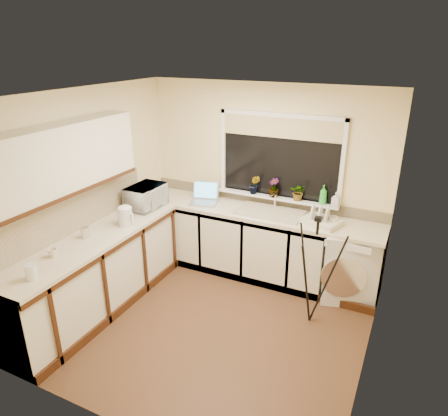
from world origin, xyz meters
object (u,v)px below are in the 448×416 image
at_px(plant_b, 255,185).
at_px(plant_c, 274,188).
at_px(microwave, 146,197).
at_px(plant_d, 299,192).
at_px(soap_bottle_green, 323,195).
at_px(soap_bottle_clear, 336,199).
at_px(cup_back, 333,221).
at_px(steel_jar, 85,233).
at_px(glass_jug, 31,272).
at_px(laptop, 205,197).
at_px(kettle, 125,217).
at_px(dish_rack, 321,222).
at_px(washing_machine, 349,264).
at_px(tripod, 314,271).
at_px(cup_left, 53,253).

distance_m(plant_b, plant_c, 0.26).
relative_size(microwave, plant_c, 2.13).
xyz_separation_m(plant_d, soap_bottle_green, (0.30, 0.02, 0.01)).
bearing_deg(soap_bottle_clear, cup_back, -80.80).
xyz_separation_m(steel_jar, plant_b, (1.28, 1.73, 0.21)).
bearing_deg(glass_jug, soap_bottle_green, 52.74).
bearing_deg(laptop, kettle, -127.22).
bearing_deg(soap_bottle_clear, plant_d, 178.77).
bearing_deg(cup_back, dish_rack, -157.02).
bearing_deg(glass_jug, plant_d, 56.98).
distance_m(glass_jug, soap_bottle_green, 3.30).
bearing_deg(steel_jar, washing_machine, 30.78).
relative_size(laptop, tripod, 0.34).
height_order(steel_jar, soap_bottle_green, soap_bottle_green).
distance_m(plant_c, soap_bottle_green, 0.63).
distance_m(laptop, steel_jar, 1.67).
height_order(steel_jar, plant_d, plant_d).
bearing_deg(plant_b, cup_left, -119.79).
distance_m(kettle, plant_b, 1.69).
relative_size(microwave, cup_back, 4.28).
xyz_separation_m(plant_d, cup_left, (-1.84, -2.22, -0.22)).
distance_m(steel_jar, cup_left, 0.47).
bearing_deg(laptop, microwave, -153.86).
height_order(kettle, cup_left, kettle).
xyz_separation_m(laptop, glass_jug, (-0.47, -2.40, 0.01)).
height_order(microwave, soap_bottle_green, soap_bottle_green).
distance_m(steel_jar, cup_back, 2.81).
relative_size(laptop, soap_bottle_clear, 2.35).
relative_size(kettle, soap_bottle_green, 0.92).
relative_size(tripod, plant_c, 5.12).
bearing_deg(soap_bottle_clear, glass_jug, -129.67).
bearing_deg(kettle, cup_back, 26.53).
height_order(dish_rack, glass_jug, glass_jug).
xyz_separation_m(glass_jug, microwave, (-0.11, 1.90, 0.07)).
bearing_deg(plant_c, microwave, -154.84).
bearing_deg(washing_machine, tripod, -125.91).
height_order(washing_machine, cup_back, cup_back).
relative_size(laptop, soap_bottle_green, 1.78).
distance_m(dish_rack, soap_bottle_clear, 0.34).
height_order(washing_machine, plant_c, plant_c).
bearing_deg(tripod, washing_machine, 51.67).
distance_m(washing_machine, plant_c, 1.30).
xyz_separation_m(washing_machine, cup_back, (-0.23, -0.00, 0.52)).
relative_size(glass_jug, cup_back, 1.21).
bearing_deg(steel_jar, dish_rack, 33.70).
bearing_deg(cup_back, soap_bottle_clear, 99.20).
height_order(glass_jug, cup_back, glass_jug).
distance_m(kettle, dish_rack, 2.29).
xyz_separation_m(soap_bottle_green, cup_left, (-2.15, -2.24, -0.23)).
xyz_separation_m(plant_b, soap_bottle_clear, (1.04, 0.01, -0.04)).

